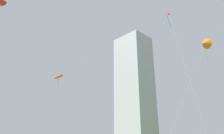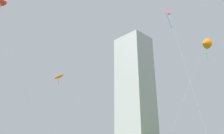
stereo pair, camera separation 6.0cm
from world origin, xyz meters
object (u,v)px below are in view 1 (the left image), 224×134
kite_flying_2 (1,1)px  kite_flying_1 (168,13)px  kite_flying_3 (59,77)px  kite_flying_0 (205,44)px  distant_highrise_0 (135,87)px

kite_flying_2 → kite_flying_1: bearing=40.6°
kite_flying_2 → kite_flying_3: (-5.78, 20.61, -6.96)m
kite_flying_1 → kite_flying_2: 30.66m
kite_flying_0 → kite_flying_1: bearing=-124.6°
kite_flying_2 → kite_flying_3: 22.51m
distant_highrise_0 → kite_flying_0: bearing=-42.5°
kite_flying_2 → distant_highrise_0: 119.87m
kite_flying_0 → kite_flying_1: (-5.16, -7.47, 4.82)m
kite_flying_1 → kite_flying_3: bearing=178.6°
kite_flying_0 → distant_highrise_0: bearing=121.6°
kite_flying_0 → kite_flying_3: bearing=-168.8°
kite_flying_1 → kite_flying_2: bearing=-139.4°
kite_flying_0 → distant_highrise_0: (-54.54, 88.71, 17.70)m
kite_flying_0 → kite_flying_1: size_ratio=0.83×
kite_flying_1 → kite_flying_2: kite_flying_1 is taller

